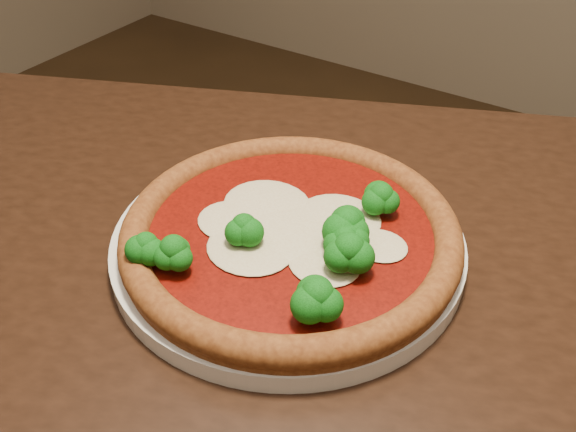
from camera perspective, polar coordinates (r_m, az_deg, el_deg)
The scene contains 3 objects.
dining_table at distance 0.61m, azimuth 3.27°, elevation -14.79°, with size 1.41×1.16×0.75m.
plate at distance 0.58m, azimuth -0.00°, elevation -2.42°, with size 0.32×0.32×0.02m, color silver.
pizza at distance 0.55m, azimuth 0.36°, elevation -1.58°, with size 0.30×0.30×0.06m.
Camera 1 is at (0.22, -0.21, 1.13)m, focal length 40.00 mm.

